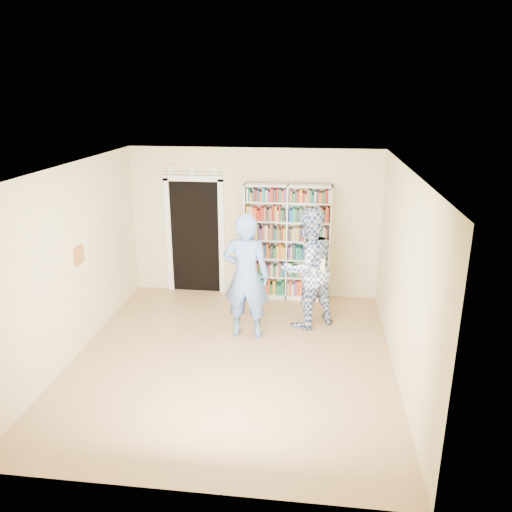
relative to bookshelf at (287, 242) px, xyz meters
The scene contains 11 objects.
floor 2.64m from the bookshelf, 104.59° to the right, with size 5.00×5.00×0.00m, color #AB8052.
ceiling 2.93m from the bookshelf, 104.59° to the right, with size 5.00×5.00×0.00m, color white.
wall_back 0.69m from the bookshelf, 165.67° to the left, with size 4.50×4.50×0.00m, color beige.
wall_left 3.71m from the bookshelf, 140.66° to the right, with size 5.00×5.00×0.00m, color beige.
wall_right 2.88m from the bookshelf, 55.02° to the right, with size 5.00×5.00×0.00m, color beige.
bookshelf is the anchor object (origin of this frame).
doorway 1.72m from the bookshelf, behind, with size 1.10×0.08×2.43m.
wall_art 3.57m from the bookshelf, 142.95° to the right, with size 0.03×0.25×0.25m, color brown.
man_blue 1.67m from the bookshelf, 107.91° to the right, with size 0.71×0.47×1.95m, color #5578BC.
man_plaid 1.17m from the bookshelf, 70.09° to the right, with size 0.94×0.74×1.94m, color navy.
paper_sheet 1.42m from the bookshelf, 67.30° to the right, with size 0.22×0.01×0.31m, color white.
Camera 1 is at (1.10, -6.19, 3.62)m, focal length 35.00 mm.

